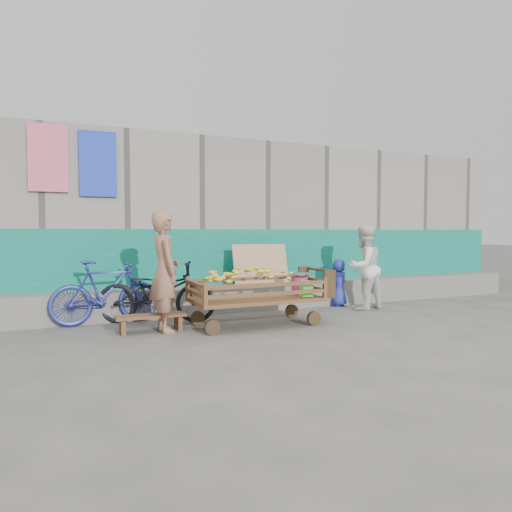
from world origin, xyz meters
name	(u,v)px	position (x,y,z in m)	size (l,w,h in m)	color
ground	(311,340)	(0.00, 0.00, 0.00)	(80.00, 80.00, 0.00)	#52504B
building_wall	(211,226)	(0.00, 4.05, 1.47)	(12.00, 3.50, 3.00)	gray
banana_cart	(254,285)	(-0.32, 1.08, 0.58)	(2.02, 0.92, 0.86)	#5A2F1C
bench	(151,319)	(-1.76, 1.27, 0.17)	(0.94, 0.28, 0.23)	#5A2F1C
vendor_man	(165,271)	(-1.58, 1.22, 0.82)	(0.60, 0.39, 1.64)	#9F6950
woman	(364,267)	(1.98, 1.59, 0.74)	(0.72, 0.56, 1.48)	white
child	(339,283)	(1.79, 2.05, 0.43)	(0.42, 0.27, 0.86)	#2634A3
bicycle_dark	(157,292)	(-1.56, 1.85, 0.46)	(0.61, 1.74, 0.91)	black
bicycle_blue	(106,292)	(-2.26, 2.05, 0.47)	(0.44, 1.57, 0.94)	#2C3894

